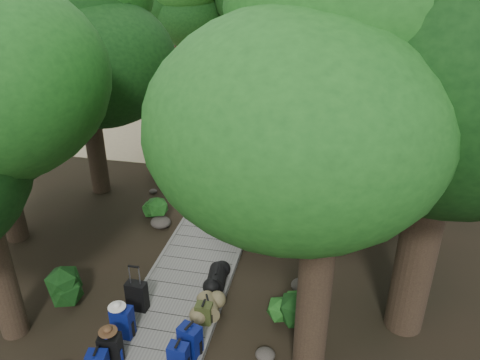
% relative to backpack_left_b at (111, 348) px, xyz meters
% --- Properties ---
extents(ground, '(120.00, 120.00, 0.00)m').
position_rel_backpack_left_b_xyz_m(ground, '(0.65, 3.97, -0.49)').
color(ground, black).
rests_on(ground, ground).
extents(sand_beach, '(40.00, 22.00, 0.02)m').
position_rel_backpack_left_b_xyz_m(sand_beach, '(0.65, 19.97, -0.48)').
color(sand_beach, '#C7B086').
rests_on(sand_beach, ground).
extents(distant_hill, '(32.00, 16.00, 12.00)m').
position_rel_backpack_left_b_xyz_m(distant_hill, '(-39.35, 51.97, -0.49)').
color(distant_hill, black).
rests_on(distant_hill, ground).
extents(boardwalk, '(2.00, 12.00, 0.12)m').
position_rel_backpack_left_b_xyz_m(boardwalk, '(0.65, 4.97, -0.43)').
color(boardwalk, gray).
rests_on(boardwalk, ground).
extents(backpack_left_b, '(0.44, 0.34, 0.74)m').
position_rel_backpack_left_b_xyz_m(backpack_left_b, '(0.00, 0.00, 0.00)').
color(backpack_left_b, black).
rests_on(backpack_left_b, boardwalk).
extents(backpack_left_c, '(0.42, 0.30, 0.76)m').
position_rel_backpack_left_b_xyz_m(backpack_left_c, '(-0.09, 0.71, 0.01)').
color(backpack_left_c, navy).
rests_on(backpack_left_c, boardwalk).
extents(backpack_right_b, '(0.38, 0.28, 0.66)m').
position_rel_backpack_left_b_xyz_m(backpack_right_b, '(1.30, 0.11, -0.04)').
color(backpack_right_b, navy).
rests_on(backpack_right_b, boardwalk).
extents(backpack_right_c, '(0.49, 0.41, 0.71)m').
position_rel_backpack_left_b_xyz_m(backpack_right_c, '(1.38, 0.54, -0.01)').
color(backpack_right_c, navy).
rests_on(backpack_right_c, boardwalk).
extents(backpack_right_d, '(0.35, 0.25, 0.52)m').
position_rel_backpack_left_b_xyz_m(backpack_right_d, '(1.41, 1.40, -0.11)').
color(backpack_right_d, '#38421E').
rests_on(backpack_right_d, boardwalk).
extents(duffel_right_khaki, '(0.63, 0.72, 0.41)m').
position_rel_backpack_left_b_xyz_m(duffel_right_khaki, '(1.44, 1.63, -0.17)').
color(duffel_right_khaki, olive).
rests_on(duffel_right_khaki, boardwalk).
extents(duffel_right_black, '(0.50, 0.73, 0.43)m').
position_rel_backpack_left_b_xyz_m(duffel_right_black, '(1.38, 2.62, -0.16)').
color(duffel_right_black, black).
rests_on(duffel_right_black, boardwalk).
extents(suitcase_on_boardwalk, '(0.46, 0.27, 0.69)m').
position_rel_backpack_left_b_xyz_m(suitcase_on_boardwalk, '(-0.11, 1.50, -0.03)').
color(suitcase_on_boardwalk, black).
rests_on(suitcase_on_boardwalk, boardwalk).
extents(lone_suitcase_on_sand, '(0.46, 0.32, 0.66)m').
position_rel_backpack_left_b_xyz_m(lone_suitcase_on_sand, '(0.94, 12.16, -0.14)').
color(lone_suitcase_on_sand, black).
rests_on(lone_suitcase_on_sand, sand_beach).
extents(hat_brown, '(0.35, 0.35, 0.11)m').
position_rel_backpack_left_b_xyz_m(hat_brown, '(-0.02, 0.04, 0.42)').
color(hat_brown, '#51351E').
rests_on(hat_brown, backpack_left_b).
extents(hat_white, '(0.36, 0.36, 0.12)m').
position_rel_backpack_left_b_xyz_m(hat_white, '(-0.13, 0.66, 0.45)').
color(hat_white, silver).
rests_on(hat_white, backpack_left_c).
extents(kayak, '(1.75, 3.18, 0.31)m').
position_rel_backpack_left_b_xyz_m(kayak, '(-2.91, 13.98, -0.31)').
color(kayak, red).
rests_on(kayak, sand_beach).
extents(sun_lounger, '(1.35, 2.01, 0.62)m').
position_rel_backpack_left_b_xyz_m(sun_lounger, '(4.21, 13.77, -0.16)').
color(sun_lounger, silver).
rests_on(sun_lounger, sand_beach).
extents(tree_right_a, '(5.16, 5.16, 8.61)m').
position_rel_backpack_left_b_xyz_m(tree_right_a, '(3.65, 0.76, 3.81)').
color(tree_right_a, black).
rests_on(tree_right_a, ground).
extents(tree_right_b, '(6.17, 6.17, 11.02)m').
position_rel_backpack_left_b_xyz_m(tree_right_b, '(5.54, 2.35, 5.02)').
color(tree_right_b, black).
rests_on(tree_right_b, ground).
extents(tree_right_c, '(5.12, 5.12, 8.86)m').
position_rel_backpack_left_b_xyz_m(tree_right_c, '(3.87, 5.63, 3.94)').
color(tree_right_c, black).
rests_on(tree_right_c, ground).
extents(tree_right_d, '(6.55, 6.55, 12.00)m').
position_rel_backpack_left_b_xyz_m(tree_right_d, '(6.58, 7.53, 5.51)').
color(tree_right_d, black).
rests_on(tree_right_d, ground).
extents(tree_right_e, '(5.34, 5.34, 9.62)m').
position_rel_backpack_left_b_xyz_m(tree_right_e, '(5.23, 10.71, 4.32)').
color(tree_right_e, black).
rests_on(tree_right_e, ground).
extents(tree_right_f, '(5.35, 5.35, 9.56)m').
position_rel_backpack_left_b_xyz_m(tree_right_f, '(7.17, 13.12, 4.29)').
color(tree_right_f, black).
rests_on(tree_right_f, ground).
extents(tree_left_c, '(4.77, 4.77, 8.30)m').
position_rel_backpack_left_b_xyz_m(tree_left_c, '(-3.63, 6.69, 3.66)').
color(tree_left_c, black).
rests_on(tree_left_c, ground).
extents(tree_back_a, '(5.61, 5.61, 9.70)m').
position_rel_backpack_left_b_xyz_m(tree_back_a, '(-0.80, 18.34, 4.36)').
color(tree_back_a, black).
rests_on(tree_back_a, ground).
extents(tree_back_c, '(4.36, 4.36, 7.85)m').
position_rel_backpack_left_b_xyz_m(tree_back_c, '(5.41, 19.20, 3.43)').
color(tree_back_c, black).
rests_on(tree_back_c, ground).
extents(tree_back_d, '(4.68, 4.68, 7.80)m').
position_rel_backpack_left_b_xyz_m(tree_back_d, '(-4.89, 18.84, 3.41)').
color(tree_back_d, black).
rests_on(tree_back_d, ground).
extents(palm_right_a, '(4.12, 4.12, 7.02)m').
position_rel_backpack_left_b_xyz_m(palm_right_a, '(3.81, 9.36, 3.02)').
color(palm_right_a, '#123C11').
rests_on(palm_right_a, ground).
extents(palm_right_b, '(4.73, 4.73, 9.14)m').
position_rel_backpack_left_b_xyz_m(palm_right_b, '(5.67, 15.28, 4.08)').
color(palm_right_b, '#123C11').
rests_on(palm_right_b, ground).
extents(palm_right_c, '(4.93, 4.93, 7.85)m').
position_rel_backpack_left_b_xyz_m(palm_right_c, '(2.58, 16.28, 3.43)').
color(palm_right_c, '#123C11').
rests_on(palm_right_c, ground).
extents(palm_left_a, '(4.39, 4.39, 6.98)m').
position_rel_backpack_left_b_xyz_m(palm_left_a, '(-3.63, 10.61, 3.00)').
color(palm_left_a, '#123C11').
rests_on(palm_left_a, ground).
extents(rock_left_b, '(0.40, 0.36, 0.22)m').
position_rel_backpack_left_b_xyz_m(rock_left_b, '(-2.10, 1.82, -0.38)').
color(rock_left_b, '#4C473F').
rests_on(rock_left_b, ground).
extents(rock_left_c, '(0.59, 0.53, 0.32)m').
position_rel_backpack_left_b_xyz_m(rock_left_c, '(-0.89, 4.93, -0.33)').
color(rock_left_c, '#4C473F').
rests_on(rock_left_c, ground).
extents(rock_left_d, '(0.26, 0.23, 0.14)m').
position_rel_backpack_left_b_xyz_m(rock_left_d, '(-1.87, 6.83, -0.42)').
color(rock_left_d, '#4C473F').
rests_on(rock_left_d, ground).
extents(rock_right_a, '(0.40, 0.36, 0.22)m').
position_rel_backpack_left_b_xyz_m(rock_right_a, '(2.82, 0.80, -0.38)').
color(rock_right_a, '#4C473F').
rests_on(rock_right_a, ground).
extents(rock_right_b, '(0.51, 0.46, 0.28)m').
position_rel_backpack_left_b_xyz_m(rock_right_b, '(3.33, 3.00, -0.35)').
color(rock_right_b, '#4C473F').
rests_on(rock_right_b, ground).
extents(rock_right_c, '(0.33, 0.30, 0.18)m').
position_rel_backpack_left_b_xyz_m(rock_right_c, '(2.08, 5.12, -0.40)').
color(rock_right_c, '#4C473F').
rests_on(rock_right_c, ground).
extents(rock_right_d, '(0.60, 0.54, 0.33)m').
position_rel_backpack_left_b_xyz_m(rock_right_d, '(3.44, 8.33, -0.33)').
color(rock_right_d, '#4C473F').
rests_on(rock_right_d, ground).
extents(shrub_left_a, '(1.10, 1.10, 0.99)m').
position_rel_backpack_left_b_xyz_m(shrub_left_a, '(-1.67, 1.42, 0.00)').
color(shrub_left_a, '#184C16').
rests_on(shrub_left_a, ground).
extents(shrub_left_b, '(0.82, 0.82, 0.74)m').
position_rel_backpack_left_b_xyz_m(shrub_left_b, '(-1.20, 5.26, -0.12)').
color(shrub_left_b, '#184C16').
rests_on(shrub_left_b, ground).
extents(shrub_left_c, '(1.37, 1.37, 1.24)m').
position_rel_backpack_left_b_xyz_m(shrub_left_c, '(-1.94, 8.21, 0.13)').
color(shrub_left_c, '#184C16').
rests_on(shrub_left_c, ground).
extents(shrub_right_a, '(0.90, 0.90, 0.81)m').
position_rel_backpack_left_b_xyz_m(shrub_right_a, '(3.16, 1.76, -0.08)').
color(shrub_right_a, '#184C16').
rests_on(shrub_right_a, ground).
extents(shrub_right_b, '(1.24, 1.24, 1.12)m').
position_rel_backpack_left_b_xyz_m(shrub_right_b, '(3.61, 5.95, 0.07)').
color(shrub_right_b, '#184C16').
rests_on(shrub_right_b, ground).
extents(shrub_right_c, '(0.94, 0.94, 0.85)m').
position_rel_backpack_left_b_xyz_m(shrub_right_c, '(2.95, 9.39, -0.07)').
color(shrub_right_c, '#184C16').
rests_on(shrub_right_c, ground).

